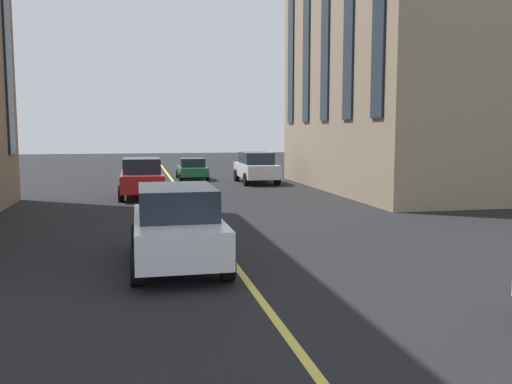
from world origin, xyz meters
name	(u,v)px	position (x,y,z in m)	size (l,w,h in m)	color
lane_centre_line	(199,217)	(20.00, 0.00, 0.00)	(80.00, 0.16, 0.01)	#D8C64C
car_green_oncoming	(192,169)	(35.86, -1.32, 0.70)	(3.90, 1.89, 1.40)	#1E6038
car_red_far	(142,177)	(26.63, 2.00, 0.97)	(4.70, 2.14, 1.88)	#B21E1E
car_white_trailing	(256,167)	(32.51, -4.90, 0.97)	(4.70, 2.14, 1.88)	silver
car_white_parked_a	(177,225)	(12.69, 1.33, 0.97)	(4.70, 2.14, 1.88)	silver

